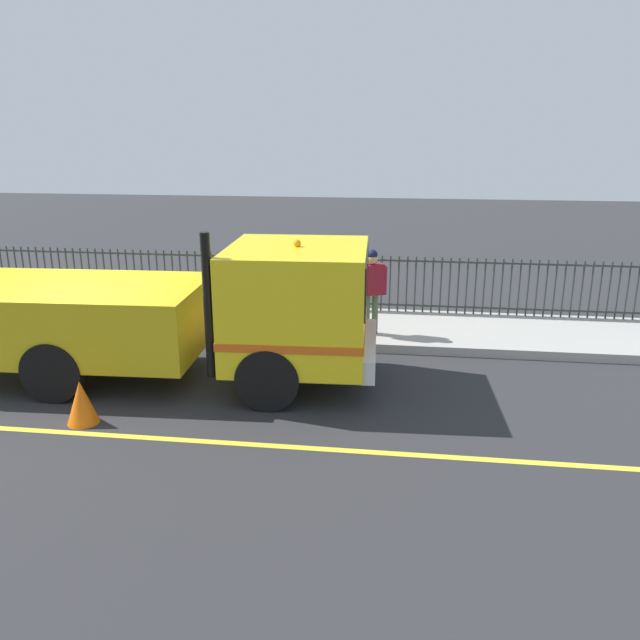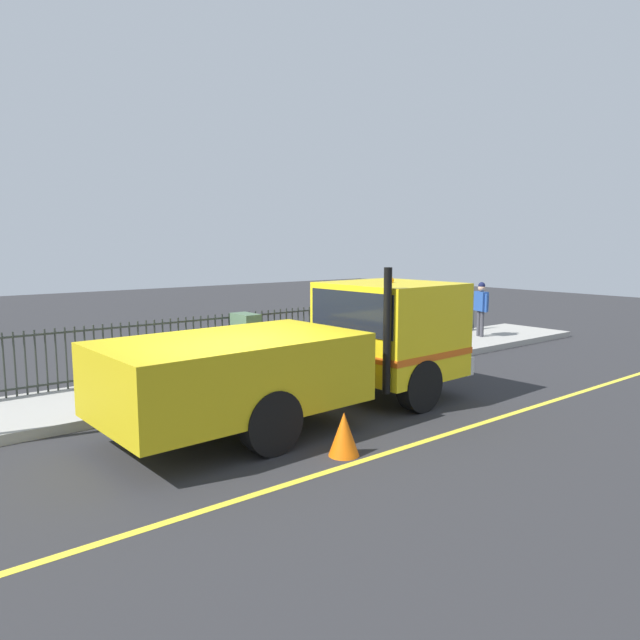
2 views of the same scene
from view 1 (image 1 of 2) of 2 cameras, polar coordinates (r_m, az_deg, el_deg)
The scene contains 8 objects.
ground_plane at distance 11.48m, azimuth -20.45°, elevation -4.76°, with size 60.12×60.12×0.00m, color #2B2B2D.
sidewalk_slab at distance 14.04m, azimuth -14.85°, elevation 0.00°, with size 2.47×27.33×0.18m, color #A3A099.
lane_marking at distance 9.90m, azimuth -25.84°, elevation -8.88°, with size 0.12×24.59×0.01m, color yellow.
work_truck at distance 10.40m, azimuth -10.78°, elevation 1.04°, with size 2.59×7.01×2.64m.
worker_standing at distance 12.16m, azimuth 4.69°, elevation 3.38°, with size 0.37×0.58×1.67m.
iron_fence at distance 14.84m, azimuth -13.49°, elevation 3.84°, with size 0.04×23.26×1.24m.
utility_cabinet at distance 13.67m, azimuth -4.67°, elevation 3.20°, with size 0.74×0.41×1.27m, color #4C6B4C.
traffic_cone at distance 9.61m, azimuth -20.78°, elevation -6.96°, with size 0.45×0.45×0.64m, color orange.
Camera 1 is at (-9.37, -5.28, 4.02)m, focal length 35.35 mm.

